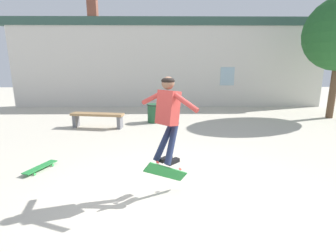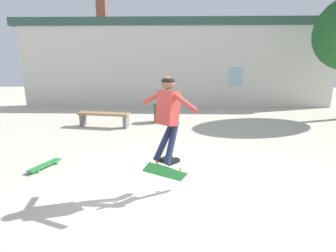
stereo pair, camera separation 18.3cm
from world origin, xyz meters
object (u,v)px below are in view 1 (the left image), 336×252
object	(u,v)px
park_bench	(97,117)
skater	(168,113)
skateboard_resting	(40,167)
skateboard_flipping	(166,172)
trash_bin	(155,113)

from	to	relation	value
park_bench	skater	size ratio (longest dim) A/B	1.29
skateboard_resting	skater	bearing A→B (deg)	89.57
skater	skateboard_flipping	distance (m)	1.04
skater	park_bench	bearing A→B (deg)	70.45
skater	skateboard_resting	size ratio (longest dim) A/B	1.77
skateboard_resting	trash_bin	bearing A→B (deg)	173.49
park_bench	skateboard_resting	world-z (taller)	park_bench
park_bench	skateboard_flipping	xyz separation A→B (m)	(2.39, -4.85, 0.04)
skater	skateboard_resting	bearing A→B (deg)	112.85
skater	skateboard_flipping	size ratio (longest dim) A/B	1.91
skater	skateboard_flipping	bearing A→B (deg)	-162.04
park_bench	skater	bearing A→B (deg)	-54.18
skater	skateboard_resting	xyz separation A→B (m)	(-2.74, 1.04, -1.39)
trash_bin	skater	world-z (taller)	skater
trash_bin	skateboard_flipping	bearing A→B (deg)	-85.95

